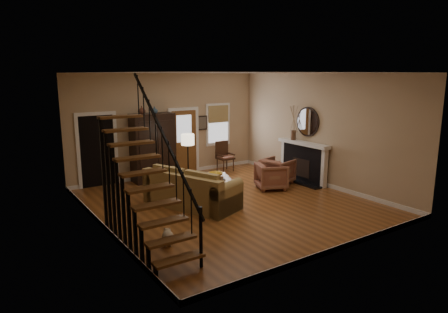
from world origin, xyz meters
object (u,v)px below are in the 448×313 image
armchair_left (271,176)px  side_chair (225,156)px  armoire (153,148)px  armchair_right (277,171)px  floor_lamp (188,162)px  sofa (192,189)px  coffee_table (217,184)px

armchair_left → side_chair: size_ratio=0.81×
armoire → armchair_left: armoire is taller
armchair_left → armchair_right: armchair_right is taller
floor_lamp → side_chair: floor_lamp is taller
armoire → floor_lamp: bearing=-74.1°
armchair_right → side_chair: 2.25m
sofa → floor_lamp: size_ratio=1.49×
armchair_right → floor_lamp: floor_lamp is taller
coffee_table → armchair_left: armchair_left is taller
armoire → armchair_right: size_ratio=2.46×
armchair_left → armoire: bearing=63.8°
coffee_table → side_chair: (1.56, 1.94, 0.29)m
armchair_right → floor_lamp: 2.75m
sofa → armchair_right: (3.18, 0.39, -0.06)m
sofa → coffee_table: 1.38m
armoire → armchair_right: armoire is taller
coffee_table → armchair_right: (1.99, -0.27, 0.17)m
side_chair → floor_lamp: bearing=-149.1°
coffee_table → armchair_left: size_ratio=1.36×
coffee_table → side_chair: bearing=51.1°
armoire → armchair_left: bearing=-48.1°
armoire → sofa: armoire is taller
armoire → armchair_right: (2.98, -2.40, -0.66)m
sofa → coffee_table: size_ratio=2.13×
armchair_left → coffee_table: bearing=89.9°
sofa → floor_lamp: (0.62, 1.32, 0.36)m
armoire → coffee_table: (0.99, -2.14, -0.83)m
armchair_right → floor_lamp: (-2.56, 0.93, 0.42)m
coffee_table → floor_lamp: floor_lamp is taller
armoire → floor_lamp: 1.55m
coffee_table → side_chair: size_ratio=1.11×
armoire → coffee_table: armoire is taller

